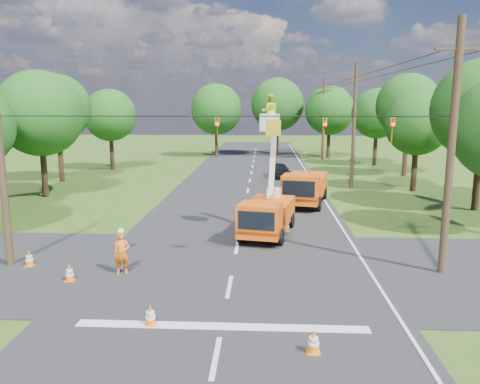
# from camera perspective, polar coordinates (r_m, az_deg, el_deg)

# --- Properties ---
(ground) EXTENTS (140.00, 140.00, 0.00)m
(ground) POSITION_cam_1_polar(r_m,az_deg,el_deg) (37.13, 0.97, 0.11)
(ground) COLOR #314E17
(ground) RESTS_ON ground
(road_main) EXTENTS (12.00, 100.00, 0.06)m
(road_main) POSITION_cam_1_polar(r_m,az_deg,el_deg) (37.13, 0.97, 0.11)
(road_main) COLOR black
(road_main) RESTS_ON ground
(road_cross) EXTENTS (56.00, 10.00, 0.07)m
(road_cross) POSITION_cam_1_polar(r_m,az_deg,el_deg) (19.72, -0.87, -9.41)
(road_cross) COLOR black
(road_cross) RESTS_ON ground
(stop_bar) EXTENTS (9.00, 0.45, 0.02)m
(stop_bar) POSITION_cam_1_polar(r_m,az_deg,el_deg) (14.95, -2.24, -16.21)
(stop_bar) COLOR silver
(stop_bar) RESTS_ON ground
(edge_line) EXTENTS (0.12, 90.00, 0.02)m
(edge_line) POSITION_cam_1_polar(r_m,az_deg,el_deg) (37.36, 9.58, 0.02)
(edge_line) COLOR silver
(edge_line) RESTS_ON ground
(bucket_truck) EXTENTS (3.11, 5.83, 7.29)m
(bucket_truck) POSITION_cam_1_polar(r_m,az_deg,el_deg) (24.28, 3.35, -1.72)
(bucket_truck) COLOR #F14711
(bucket_truck) RESTS_ON ground
(second_truck) EXTENTS (3.62, 6.65, 2.36)m
(second_truck) POSITION_cam_1_polar(r_m,az_deg,el_deg) (32.04, 7.91, 0.56)
(second_truck) COLOR #F14711
(second_truck) RESTS_ON ground
(ground_worker) EXTENTS (0.72, 0.55, 1.76)m
(ground_worker) POSITION_cam_1_polar(r_m,az_deg,el_deg) (19.49, -14.22, -7.24)
(ground_worker) COLOR #ED5213
(ground_worker) RESTS_ON ground
(distant_car) EXTENTS (2.34, 4.25, 1.37)m
(distant_car) POSITION_cam_1_polar(r_m,az_deg,el_deg) (44.20, 4.89, 2.65)
(distant_car) COLOR black
(distant_car) RESTS_ON ground
(traffic_cone_0) EXTENTS (0.38, 0.38, 0.71)m
(traffic_cone_0) POSITION_cam_1_polar(r_m,az_deg,el_deg) (15.14, -10.87, -14.54)
(traffic_cone_0) COLOR orange
(traffic_cone_0) RESTS_ON ground
(traffic_cone_1) EXTENTS (0.38, 0.38, 0.71)m
(traffic_cone_1) POSITION_cam_1_polar(r_m,az_deg,el_deg) (13.59, 8.96, -17.55)
(traffic_cone_1) COLOR orange
(traffic_cone_1) RESTS_ON ground
(traffic_cone_2) EXTENTS (0.38, 0.38, 0.71)m
(traffic_cone_2) POSITION_cam_1_polar(r_m,az_deg,el_deg) (25.37, 5.67, -4.05)
(traffic_cone_2) COLOR orange
(traffic_cone_2) RESTS_ON ground
(traffic_cone_3) EXTENTS (0.38, 0.38, 0.71)m
(traffic_cone_3) POSITION_cam_1_polar(r_m,az_deg,el_deg) (27.72, 5.84, -2.80)
(traffic_cone_3) COLOR orange
(traffic_cone_3) RESTS_ON ground
(traffic_cone_4) EXTENTS (0.38, 0.38, 0.71)m
(traffic_cone_4) POSITION_cam_1_polar(r_m,az_deg,el_deg) (19.46, -20.06, -9.23)
(traffic_cone_4) COLOR orange
(traffic_cone_4) RESTS_ON ground
(traffic_cone_5) EXTENTS (0.38, 0.38, 0.71)m
(traffic_cone_5) POSITION_cam_1_polar(r_m,az_deg,el_deg) (21.82, -24.30, -7.39)
(traffic_cone_5) COLOR orange
(traffic_cone_5) RESTS_ON ground
(traffic_cone_6) EXTENTS (0.38, 0.38, 0.71)m
(traffic_cone_6) POSITION_cam_1_polar(r_m,az_deg,el_deg) (33.71, 6.55, -0.41)
(traffic_cone_6) COLOR orange
(traffic_cone_6) RESTS_ON ground
(pole_right_near) EXTENTS (1.80, 0.30, 10.00)m
(pole_right_near) POSITION_cam_1_polar(r_m,az_deg,el_deg) (19.93, 24.37, 4.94)
(pole_right_near) COLOR #4C3823
(pole_right_near) RESTS_ON ground
(pole_right_mid) EXTENTS (1.80, 0.30, 10.00)m
(pole_right_mid) POSITION_cam_1_polar(r_m,az_deg,el_deg) (39.20, 13.73, 7.88)
(pole_right_mid) COLOR #4C3823
(pole_right_mid) RESTS_ON ground
(pole_right_far) EXTENTS (1.80, 0.30, 10.00)m
(pole_right_far) POSITION_cam_1_polar(r_m,az_deg,el_deg) (58.96, 10.12, 8.81)
(pole_right_far) COLOR #4C3823
(pole_right_far) RESTS_ON ground
(pole_left) EXTENTS (0.30, 0.30, 9.00)m
(pole_left) POSITION_cam_1_polar(r_m,az_deg,el_deg) (21.50, -27.12, 3.44)
(pole_left) COLOR #4C3823
(pole_left) RESTS_ON ground
(signal_span) EXTENTS (18.00, 0.29, 1.07)m
(signal_span) POSITION_cam_1_polar(r_m,az_deg,el_deg) (18.53, 6.02, 7.86)
(signal_span) COLOR black
(signal_span) RESTS_ON ground
(tree_left_d) EXTENTS (6.20, 6.20, 9.24)m
(tree_left_d) POSITION_cam_1_polar(r_m,az_deg,el_deg) (37.23, -23.23, 8.78)
(tree_left_d) COLOR #382616
(tree_left_d) RESTS_ON ground
(tree_left_e) EXTENTS (5.80, 5.80, 9.41)m
(tree_left_e) POSITION_cam_1_polar(r_m,az_deg,el_deg) (44.33, -21.39, 9.53)
(tree_left_e) COLOR #382616
(tree_left_e) RESTS_ON ground
(tree_left_f) EXTENTS (5.40, 5.40, 8.40)m
(tree_left_f) POSITION_cam_1_polar(r_m,az_deg,el_deg) (51.09, -15.57, 9.00)
(tree_left_f) COLOR #382616
(tree_left_f) RESTS_ON ground
(tree_right_c) EXTENTS (5.00, 5.00, 7.83)m
(tree_right_c) POSITION_cam_1_polar(r_m,az_deg,el_deg) (39.38, 20.81, 7.81)
(tree_right_c) COLOR #382616
(tree_right_c) RESTS_ON ground
(tree_right_d) EXTENTS (6.00, 6.00, 9.70)m
(tree_right_d) POSITION_cam_1_polar(r_m,az_deg,el_deg) (47.47, 19.83, 9.87)
(tree_right_d) COLOR #382616
(tree_right_d) RESTS_ON ground
(tree_right_e) EXTENTS (5.60, 5.60, 8.63)m
(tree_right_e) POSITION_cam_1_polar(r_m,az_deg,el_deg) (54.95, 16.36, 9.17)
(tree_right_e) COLOR #382616
(tree_right_e) RESTS_ON ground
(tree_far_a) EXTENTS (6.60, 6.60, 9.50)m
(tree_far_a) POSITION_cam_1_polar(r_m,az_deg,el_deg) (61.81, -2.91, 10.03)
(tree_far_a) COLOR #382616
(tree_far_a) RESTS_ON ground
(tree_far_b) EXTENTS (7.00, 7.00, 10.32)m
(tree_far_b) POSITION_cam_1_polar(r_m,az_deg,el_deg) (63.51, 4.60, 10.59)
(tree_far_b) COLOR #382616
(tree_far_b) RESTS_ON ground
(tree_far_c) EXTENTS (6.20, 6.20, 9.18)m
(tree_far_c) POSITION_cam_1_polar(r_m,az_deg,el_deg) (61.05, 10.86, 9.74)
(tree_far_c) COLOR #382616
(tree_far_c) RESTS_ON ground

